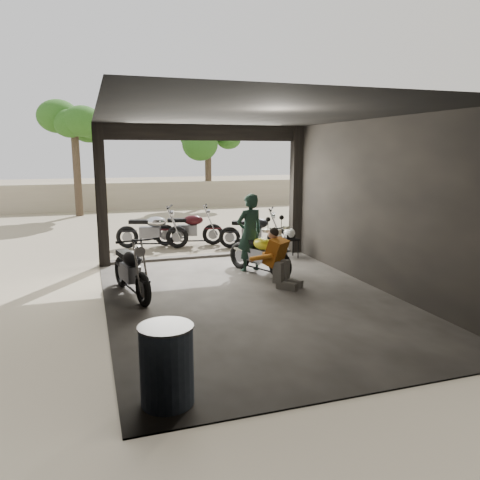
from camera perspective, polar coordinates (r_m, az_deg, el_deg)
ground at (r=8.37m, az=1.46°, el=-7.32°), size 80.00×80.00×0.00m
garage at (r=8.58m, az=0.27°, el=1.92°), size 7.00×7.13×3.20m
boundary_wall at (r=21.75m, az=-11.05°, el=5.35°), size 18.00×0.30×1.20m
tree_left at (r=20.04m, az=-19.65°, el=14.18°), size 2.20×2.20×5.60m
tree_right at (r=22.20m, az=-3.96°, el=13.27°), size 2.20×2.20×5.00m
main_bike at (r=9.94m, az=2.35°, el=-1.18°), size 1.27×1.75×1.08m
left_bike at (r=8.66m, az=-13.16°, el=-3.07°), size 1.02×1.79×1.14m
outside_bike_a at (r=12.82m, az=-10.70°, el=1.54°), size 1.84×1.20×1.15m
outside_bike_b at (r=13.07m, az=-6.22°, el=1.78°), size 1.78×1.05×1.13m
outside_bike_c at (r=12.52m, az=1.68°, el=1.40°), size 1.77×1.32×1.11m
rider at (r=10.12m, az=1.19°, el=0.86°), size 0.70×0.54×1.71m
mechanic at (r=8.99m, az=5.09°, el=-2.38°), size 0.93×0.96×1.12m
stool at (r=11.53m, az=6.14°, el=-0.16°), size 0.36×0.36×0.49m
helmet at (r=11.43m, az=6.04°, el=0.82°), size 0.34×0.35×0.27m
oil_drum at (r=5.04m, az=-8.92°, el=-14.95°), size 0.64×0.64×0.86m
sign_post at (r=11.76m, az=13.57°, el=5.61°), size 0.79×0.08×2.37m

